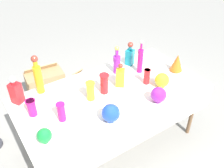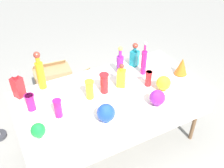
# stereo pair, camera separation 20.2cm
# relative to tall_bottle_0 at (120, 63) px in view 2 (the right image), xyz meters

# --- Properties ---
(ground_plane) EXTENTS (40.00, 40.00, 0.00)m
(ground_plane) POSITION_rel_tall_bottle_0_xyz_m (-0.24, -0.27, -0.89)
(ground_plane) COLOR gray
(display_table) EXTENTS (1.94, 0.99, 0.76)m
(display_table) POSITION_rel_tall_bottle_0_xyz_m (-0.24, -0.30, -0.18)
(display_table) COLOR white
(display_table) RESTS_ON ground
(tall_bottle_0) EXTENTS (0.08, 0.08, 0.33)m
(tall_bottle_0) POSITION_rel_tall_bottle_0_xyz_m (0.00, 0.00, 0.00)
(tall_bottle_0) COLOR purple
(tall_bottle_0) RESTS_ON display_table
(tall_bottle_1) EXTENTS (0.08, 0.08, 0.42)m
(tall_bottle_1) POSITION_rel_tall_bottle_0_xyz_m (-0.84, 0.13, 0.06)
(tall_bottle_1) COLOR orange
(tall_bottle_1) RESTS_ON display_table
(tall_bottle_2) EXTENTS (0.06, 0.06, 0.39)m
(tall_bottle_2) POSITION_rel_tall_bottle_0_xyz_m (0.22, -0.13, 0.03)
(tall_bottle_2) COLOR #C61972
(tall_bottle_2) RESTS_ON display_table
(square_decanter_0) EXTENTS (0.12, 0.12, 0.27)m
(square_decanter_0) POSITION_rel_tall_bottle_0_xyz_m (-0.11, -0.22, -0.02)
(square_decanter_0) COLOR yellow
(square_decanter_0) RESTS_ON display_table
(square_decanter_1) EXTENTS (0.13, 0.13, 0.30)m
(square_decanter_1) POSITION_rel_tall_bottle_0_xyz_m (-1.08, 0.10, 0.00)
(square_decanter_1) COLOR red
(square_decanter_1) RESTS_ON display_table
(square_decanter_2) EXTENTS (0.11, 0.11, 0.29)m
(square_decanter_2) POSITION_rel_tall_bottle_0_xyz_m (0.23, 0.06, -0.01)
(square_decanter_2) COLOR teal
(square_decanter_2) RESTS_ON display_table
(slender_vase_0) EXTENTS (0.10, 0.10, 0.22)m
(slender_vase_0) POSITION_rel_tall_bottle_0_xyz_m (-0.31, -0.23, -0.01)
(slender_vase_0) COLOR red
(slender_vase_0) RESTS_ON display_table
(slender_vase_1) EXTENTS (0.07, 0.07, 0.17)m
(slender_vase_1) POSITION_rel_tall_bottle_0_xyz_m (0.14, -0.35, -0.04)
(slender_vase_1) COLOR red
(slender_vase_1) RESTS_ON display_table
(slender_vase_2) EXTENTS (0.08, 0.08, 0.18)m
(slender_vase_2) POSITION_rel_tall_bottle_0_xyz_m (-0.83, -0.36, -0.03)
(slender_vase_2) COLOR #C61972
(slender_vase_2) RESTS_ON display_table
(slender_vase_3) EXTENTS (0.09, 0.09, 0.16)m
(slender_vase_3) POSITION_rel_tall_bottle_0_xyz_m (-1.03, -0.15, -0.04)
(slender_vase_3) COLOR #C61972
(slender_vase_3) RESTS_ON display_table
(slender_vase_4) EXTENTS (0.09, 0.09, 0.20)m
(slender_vase_4) POSITION_rel_tall_bottle_0_xyz_m (-0.48, -0.25, -0.02)
(slender_vase_4) COLOR yellow
(slender_vase_4) RESTS_ON display_table
(fluted_vase_0) EXTENTS (0.14, 0.14, 0.20)m
(fluted_vase_0) POSITION_rel_tall_bottle_0_xyz_m (0.59, -0.34, -0.02)
(fluted_vase_0) COLOR orange
(fluted_vase_0) RESTS_ON display_table
(round_bowl_0) EXTENTS (0.15, 0.15, 0.16)m
(round_bowl_0) POSITION_rel_tall_bottle_0_xyz_m (0.24, -0.48, -0.05)
(round_bowl_0) COLOR yellow
(round_bowl_0) RESTS_ON display_table
(round_bowl_1) EXTENTS (0.12, 0.12, 0.13)m
(round_bowl_1) POSITION_rel_tall_bottle_0_xyz_m (-1.05, -0.52, -0.06)
(round_bowl_1) COLOR #198C38
(round_bowl_1) RESTS_ON display_table
(round_bowl_2) EXTENTS (0.15, 0.15, 0.16)m
(round_bowl_2) POSITION_rel_tall_bottle_0_xyz_m (0.04, -0.64, -0.05)
(round_bowl_2) COLOR purple
(round_bowl_2) RESTS_ON display_table
(round_bowl_3) EXTENTS (0.16, 0.16, 0.17)m
(round_bowl_3) POSITION_rel_tall_bottle_0_xyz_m (-0.48, -0.61, -0.04)
(round_bowl_3) COLOR blue
(round_bowl_3) RESTS_ON display_table
(price_tag_left) EXTENTS (0.05, 0.02, 0.04)m
(price_tag_left) POSITION_rel_tall_bottle_0_xyz_m (0.20, -0.67, -0.11)
(price_tag_left) COLOR white
(price_tag_left) RESTS_ON display_table
(cardboard_box_behind_left) EXTENTS (0.53, 0.47, 0.36)m
(cardboard_box_behind_left) POSITION_rel_tall_bottle_0_xyz_m (-0.21, 0.71, -0.75)
(cardboard_box_behind_left) COLOR tan
(cardboard_box_behind_left) RESTS_ON ground
(cardboard_box_behind_right) EXTENTS (0.54, 0.35, 0.48)m
(cardboard_box_behind_right) POSITION_rel_tall_bottle_0_xyz_m (-0.55, 1.00, -0.69)
(cardboard_box_behind_right) COLOR tan
(cardboard_box_behind_right) RESTS_ON ground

